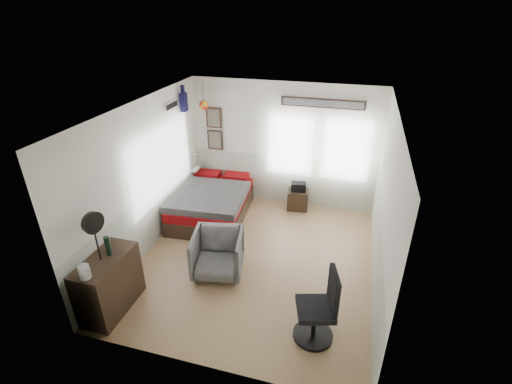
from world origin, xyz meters
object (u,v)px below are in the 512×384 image
at_px(bed, 212,203).
at_px(armchair, 218,254).
at_px(dresser, 109,284).
at_px(nightstand, 298,200).
at_px(task_chair, 320,312).

relative_size(bed, armchair, 2.54).
height_order(dresser, armchair, dresser).
distance_m(bed, dresser, 2.93).
bearing_deg(dresser, nightstand, 59.85).
height_order(bed, armchair, armchair).
relative_size(bed, dresser, 2.10).
distance_m(dresser, armchair, 1.71).
bearing_deg(nightstand, bed, -160.37).
xyz_separation_m(dresser, armchair, (1.22, 1.20, -0.07)).
bearing_deg(dresser, task_chair, 5.12).
distance_m(bed, nightstand, 1.88).
bearing_deg(armchair, bed, 103.85).
distance_m(bed, armchair, 1.87).
xyz_separation_m(armchair, nightstand, (0.92, 2.50, -0.16)).
distance_m(dresser, task_chair, 3.03).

